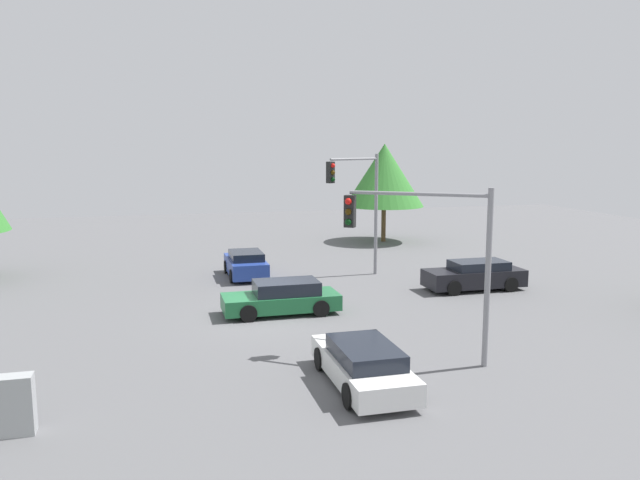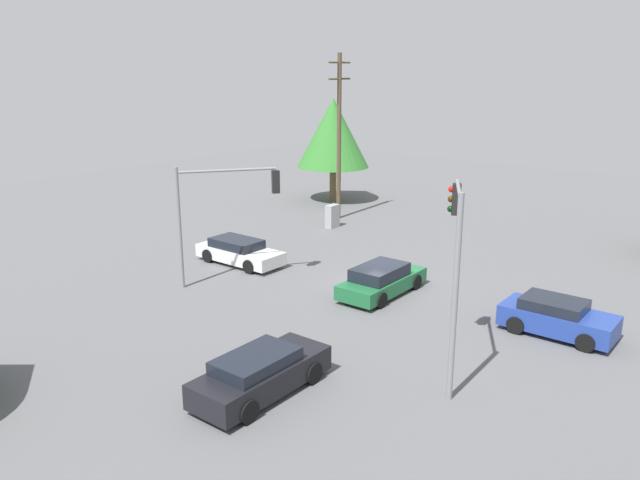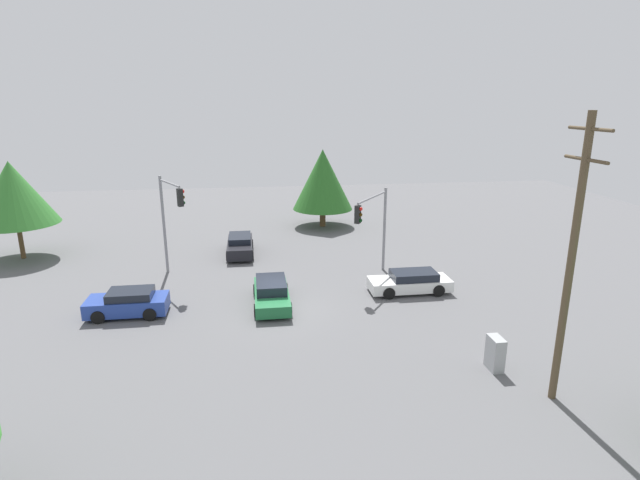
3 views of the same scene
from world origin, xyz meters
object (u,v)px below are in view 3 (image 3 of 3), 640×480
at_px(sedan_blue, 128,303).
at_px(traffic_signal_cross, 170,211).
at_px(sedan_white, 410,282).
at_px(sedan_green, 271,293).
at_px(electrical_cabinet, 495,353).
at_px(sedan_dark, 240,245).
at_px(traffic_signal_main, 374,219).

xyz_separation_m(sedan_blue, traffic_signal_cross, (5.64, -1.62, 3.68)).
xyz_separation_m(sedan_white, traffic_signal_cross, (4.54, 14.15, 3.73)).
relative_size(sedan_green, electrical_cabinet, 3.25).
bearing_deg(electrical_cabinet, sedan_green, 47.35).
xyz_separation_m(sedan_dark, sedan_green, (-9.73, -1.86, -0.03)).
distance_m(sedan_dark, sedan_blue, 11.64).
height_order(sedan_green, traffic_signal_cross, traffic_signal_cross).
xyz_separation_m(traffic_signal_main, electrical_cabinet, (-11.58, -2.44, -3.16)).
height_order(sedan_dark, sedan_green, sedan_dark).
xyz_separation_m(sedan_dark, traffic_signal_main, (-6.45, -8.42, 3.19)).
relative_size(sedan_green, traffic_signal_main, 0.85).
bearing_deg(traffic_signal_cross, traffic_signal_main, 53.30).
bearing_deg(sedan_blue, sedan_green, -86.87).
height_order(sedan_green, electrical_cabinet, electrical_cabinet).
bearing_deg(sedan_blue, sedan_white, -86.01).
xyz_separation_m(sedan_white, sedan_dark, (9.05, 10.08, 0.06)).
xyz_separation_m(traffic_signal_main, traffic_signal_cross, (1.95, 12.49, 0.47)).
relative_size(sedan_white, traffic_signal_main, 0.86).
bearing_deg(electrical_cabinet, sedan_dark, 31.07).
xyz_separation_m(traffic_signal_cross, electrical_cabinet, (-13.52, -14.93, -3.63)).
distance_m(sedan_white, traffic_signal_cross, 15.32).
xyz_separation_m(sedan_white, sedan_blue, (-1.10, 15.77, 0.05)).
distance_m(sedan_green, traffic_signal_cross, 8.73).
distance_m(traffic_signal_main, traffic_signal_cross, 12.65).
height_order(sedan_blue, traffic_signal_cross, traffic_signal_cross).
xyz_separation_m(sedan_green, traffic_signal_cross, (5.23, 5.93, 3.70)).
bearing_deg(traffic_signal_cross, electrical_cabinet, 20.00).
xyz_separation_m(sedan_blue, electrical_cabinet, (-7.88, -16.56, 0.04)).
distance_m(sedan_green, traffic_signal_main, 8.01).
height_order(sedan_white, traffic_signal_cross, traffic_signal_cross).
bearing_deg(sedan_white, sedan_green, 94.78).
relative_size(traffic_signal_cross, electrical_cabinet, 4.40).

